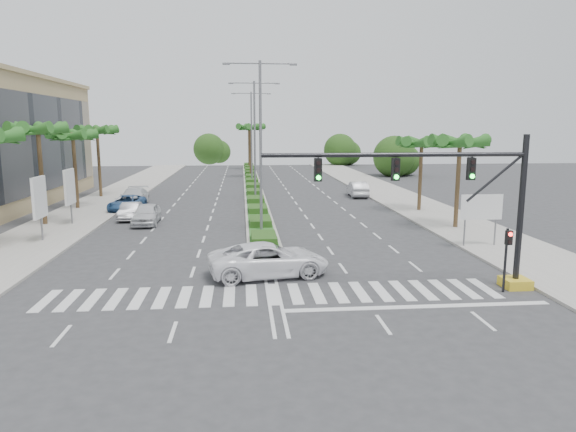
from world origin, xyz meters
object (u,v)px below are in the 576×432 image
Objects in this scene: car_crossing at (269,260)px; car_parked_c at (127,203)px; car_parked_b at (130,211)px; car_parked_d at (134,197)px; car_parked_a at (147,214)px; car_right at (358,189)px.

car_parked_c is at bearing 18.36° from car_crossing.
car_parked_b is 7.82m from car_parked_d.
car_crossing is (11.75, -21.84, 0.16)m from car_parked_c.
car_parked_a is 2.88m from car_parked_b.
car_parked_d is at bearing 13.11° from car_right.
car_right is (20.02, 14.37, 0.02)m from car_parked_a.
car_parked_a is 17.34m from car_crossing.
car_right reaches higher than car_parked_c.
car_right is at bearing 27.98° from car_parked_b.
car_parked_c is (-1.26, 4.58, 0.02)m from car_parked_b.
car_right is at bearing 34.62° from car_parked_a.
car_parked_b is at bearing -81.77° from car_parked_d.
car_parked_c is 0.88× the size of car_parked_d.
car_crossing is at bearing 71.41° from car_right.
car_parked_b is at bearing 125.63° from car_parked_a.
car_right is at bearing -30.91° from car_crossing.
car_parked_a is 0.77× the size of car_crossing.
car_parked_c is (-2.98, 6.88, -0.11)m from car_parked_a.
car_parked_b is at bearing -66.64° from car_parked_c.
car_crossing is (11.75, -24.98, 0.03)m from car_parked_d.
car_parked_d is at bearing 98.27° from car_parked_b.
car_parked_b is at bearing 31.43° from car_right.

